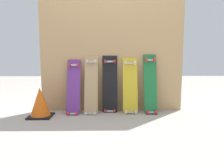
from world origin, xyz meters
name	(u,v)px	position (x,y,z in m)	size (l,w,h in m)	color
ground_plane	(112,111)	(0.00, 0.00, 0.00)	(12.00, 12.00, 0.00)	#B2AAA0
plywood_wall_panel	(112,50)	(0.00, 0.07, 0.94)	(2.17, 0.04, 1.88)	tan
skateboard_purple	(74,89)	(-0.57, -0.10, 0.36)	(0.20, 0.31, 0.87)	#6B338C
skateboard_natural	(91,87)	(-0.31, -0.09, 0.39)	(0.20, 0.31, 0.92)	tan
skateboard_black	(110,86)	(-0.03, -0.02, 0.39)	(0.23, 0.18, 0.92)	black
skateboard_yellow	(130,88)	(0.27, -0.07, 0.38)	(0.22, 0.28, 0.89)	gold
skateboard_green	(150,86)	(0.57, -0.08, 0.40)	(0.19, 0.29, 0.94)	#1E7238
traffic_cone	(40,103)	(-1.00, -0.30, 0.20)	(0.32, 0.32, 0.42)	black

